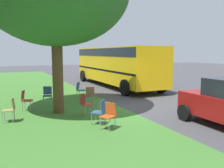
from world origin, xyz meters
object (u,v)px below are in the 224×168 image
(chair_5, at_px, (109,114))
(chair_4, at_px, (85,103))
(school_bus, at_px, (115,63))
(chair_0, at_px, (80,89))
(chair_7, at_px, (47,94))
(chair_3, at_px, (26,99))
(chair_6, at_px, (100,110))
(chair_1, at_px, (90,94))
(chair_2, at_px, (10,108))

(chair_5, bearing_deg, chair_4, 3.75)
(chair_5, distance_m, school_bus, 10.62)
(chair_0, relative_size, chair_7, 1.00)
(chair_0, xyz_separation_m, chair_3, (-1.85, 3.01, 0.00))
(chair_6, bearing_deg, chair_3, 33.11)
(chair_6, bearing_deg, chair_4, 2.83)
(chair_4, distance_m, chair_6, 1.42)
(chair_4, bearing_deg, chair_1, -24.39)
(chair_4, bearing_deg, chair_2, 85.60)
(chair_0, height_order, chair_6, same)
(chair_2, xyz_separation_m, chair_4, (-0.21, -2.76, 0.00))
(chair_2, bearing_deg, chair_6, -119.96)
(chair_0, relative_size, school_bus, 0.08)
(chair_2, relative_size, chair_6, 1.00)
(chair_1, xyz_separation_m, chair_4, (-1.84, 0.83, 0.00))
(chair_4, bearing_deg, chair_0, -13.78)
(chair_5, xyz_separation_m, chair_7, (4.79, 1.14, 0.00))
(chair_6, height_order, school_bus, school_bus)
(chair_4, distance_m, chair_7, 2.94)
(chair_0, relative_size, chair_2, 1.00)
(chair_2, height_order, chair_7, same)
(chair_1, relative_size, chair_5, 1.00)
(chair_3, xyz_separation_m, chair_7, (0.87, -1.09, 0.00))
(chair_2, bearing_deg, chair_3, -21.78)
(chair_5, relative_size, chair_6, 1.00)
(chair_4, relative_size, chair_6, 1.00)
(chair_0, bearing_deg, chair_3, 121.61)
(chair_1, relative_size, chair_7, 1.00)
(chair_1, distance_m, school_bus, 6.97)
(chair_3, distance_m, chair_5, 4.51)
(chair_4, bearing_deg, school_bus, -33.04)
(chair_0, height_order, chair_7, same)
(chair_0, xyz_separation_m, school_bus, (3.67, -3.91, 1.24))
(chair_4, bearing_deg, chair_6, -177.17)
(chair_3, xyz_separation_m, chair_6, (-3.31, -2.16, 0.00))
(chair_6, bearing_deg, chair_7, 14.41)
(chair_1, bearing_deg, chair_3, 88.93)
(chair_4, bearing_deg, chair_3, 47.84)
(chair_2, bearing_deg, chair_1, -65.66)
(chair_0, xyz_separation_m, chair_2, (-3.53, 3.68, 0.00))
(chair_0, height_order, chair_2, same)
(chair_3, distance_m, chair_4, 2.82)
(chair_4, xyz_separation_m, chair_7, (2.77, 1.01, 0.00))
(chair_5, relative_size, school_bus, 0.08)
(chair_0, xyz_separation_m, chair_6, (-5.17, 0.85, 0.00))
(chair_0, bearing_deg, chair_6, 170.67)
(chair_0, relative_size, chair_1, 1.00)
(chair_5, height_order, chair_7, same)
(chair_3, height_order, chair_4, same)
(chair_1, height_order, chair_6, same)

